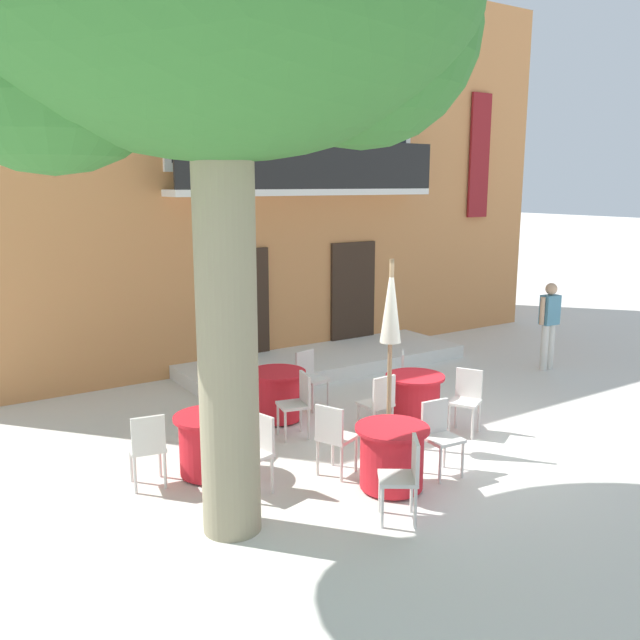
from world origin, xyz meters
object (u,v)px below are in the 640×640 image
at_px(cafe_chair_middle_0, 334,435).
at_px(cafe_chair_far_side_0, 379,401).
at_px(cafe_chair_front_1, 230,413).
at_px(pedestrian_mid_plaza, 549,321).
at_px(cafe_chair_middle_2, 439,432).
at_px(cafe_table_far_side, 414,399).
at_px(plane_tree, 208,7).
at_px(cafe_table_front, 210,444).
at_px(cafe_chair_front_2, 148,445).
at_px(cafe_chair_middle_1, 405,473).
at_px(cafe_chair_front_0, 256,448).
at_px(cafe_chair_near_tree_0, 298,400).
at_px(cafe_table_middle, 392,457).
at_px(cafe_chair_near_tree_1, 309,375).
at_px(cafe_chair_near_tree_2, 232,381).
at_px(cafe_table_near_tree, 277,395).
at_px(cafe_chair_far_side_2, 409,376).
at_px(cafe_umbrella, 391,326).
at_px(cafe_chair_far_side_1, 466,397).

height_order(cafe_chair_middle_0, cafe_chair_far_side_0, same).
height_order(cafe_chair_front_1, pedestrian_mid_plaza, pedestrian_mid_plaza).
bearing_deg(cafe_chair_middle_2, cafe_table_far_side, 58.91).
height_order(plane_tree, cafe_table_front, plane_tree).
bearing_deg(cafe_chair_middle_2, cafe_chair_front_2, 153.31).
distance_m(cafe_chair_middle_1, cafe_chair_front_0, 1.77).
bearing_deg(cafe_chair_near_tree_0, cafe_table_middle, -88.87).
distance_m(cafe_chair_front_2, pedestrian_mid_plaza, 8.15).
distance_m(cafe_chair_middle_2, cafe_chair_front_0, 2.25).
relative_size(plane_tree, cafe_table_middle, 7.69).
distance_m(cafe_chair_near_tree_1, cafe_table_far_side, 1.76).
relative_size(cafe_chair_near_tree_1, cafe_table_front, 1.05).
bearing_deg(cafe_chair_middle_2, cafe_chair_near_tree_2, 108.91).
bearing_deg(cafe_chair_front_1, cafe_table_near_tree, 31.88).
distance_m(cafe_chair_middle_1, cafe_chair_far_side_2, 3.65).
height_order(cafe_chair_front_1, cafe_chair_far_side_2, same).
bearing_deg(cafe_table_front, cafe_chair_near_tree_2, 56.81).
relative_size(cafe_chair_near_tree_1, cafe_chair_middle_0, 1.00).
bearing_deg(cafe_chair_far_side_0, cafe_chair_near_tree_0, 144.39).
distance_m(cafe_chair_near_tree_2, cafe_chair_middle_1, 4.02).
height_order(cafe_chair_far_side_0, cafe_chair_far_side_2, same).
xyz_separation_m(cafe_chair_near_tree_2, cafe_chair_far_side_0, (1.27, -2.01, 0.00)).
height_order(cafe_chair_middle_2, cafe_umbrella, cafe_umbrella).
bearing_deg(cafe_table_near_tree, cafe_chair_middle_0, -101.20).
bearing_deg(cafe_chair_middle_0, cafe_table_front, 145.31).
xyz_separation_m(cafe_chair_middle_0, cafe_table_front, (-1.24, 0.86, -0.14)).
distance_m(cafe_chair_middle_2, cafe_chair_front_1, 2.74).
height_order(cafe_table_near_tree, cafe_table_front, same).
height_order(cafe_table_middle, cafe_chair_far_side_2, cafe_chair_far_side_2).
distance_m(cafe_chair_near_tree_1, cafe_table_front, 2.79).
height_order(cafe_chair_middle_1, cafe_table_front, cafe_chair_middle_1).
distance_m(cafe_table_front, pedestrian_mid_plaza, 7.42).
xyz_separation_m(cafe_chair_near_tree_2, cafe_chair_front_1, (-0.68, -1.31, 0.00)).
relative_size(cafe_chair_front_2, cafe_chair_far_side_2, 1.00).
xyz_separation_m(cafe_chair_front_1, cafe_umbrella, (1.87, -1.02, 1.14)).
bearing_deg(cafe_chair_far_side_2, plane_tree, -155.62).
height_order(cafe_chair_front_2, cafe_chair_far_side_2, same).
height_order(cafe_chair_middle_2, cafe_chair_front_0, same).
distance_m(cafe_table_front, cafe_chair_far_side_0, 2.49).
bearing_deg(cafe_umbrella, cafe_chair_far_side_1, -9.19).
xyz_separation_m(cafe_umbrella, pedestrian_mid_plaza, (4.95, 1.31, -0.72)).
height_order(cafe_chair_near_tree_0, cafe_chair_middle_2, same).
bearing_deg(cafe_chair_near_tree_2, cafe_chair_far_side_1, -46.01).
bearing_deg(cafe_chair_far_side_1, cafe_table_front, 169.38).
distance_m(cafe_chair_near_tree_2, cafe_chair_middle_0, 2.70).
relative_size(cafe_chair_middle_2, pedestrian_mid_plaza, 0.54).
height_order(plane_tree, cafe_chair_far_side_0, plane_tree).
xyz_separation_m(cafe_chair_near_tree_2, cafe_table_middle, (0.39, -3.36, -0.14)).
bearing_deg(cafe_chair_middle_2, cafe_table_near_tree, 104.37).
distance_m(cafe_chair_front_0, pedestrian_mid_plaza, 7.27).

